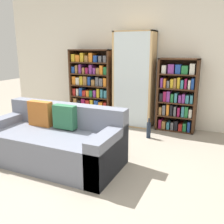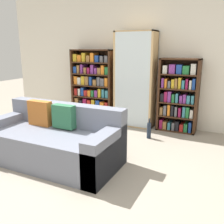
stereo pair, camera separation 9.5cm
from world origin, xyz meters
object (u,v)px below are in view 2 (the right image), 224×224
Objects in this scene: couch at (53,141)px; bookshelf_right at (178,96)px; display_cabinet at (135,80)px; wine_bottle at (149,130)px; bookshelf_left at (93,86)px.

bookshelf_right is (1.26, 2.07, 0.37)m from couch.
display_cabinet is (0.42, 2.05, 0.64)m from couch.
display_cabinet reaches higher than bookshelf_right.
bookshelf_right reaches higher than wine_bottle.
bookshelf_left is 1.81m from bookshelf_right.
couch is 1.01× the size of display_cabinet.
display_cabinet is 0.89m from bookshelf_right.
couch is 2.19m from bookshelf_left.
couch is 2.45m from bookshelf_right.
wine_bottle is at bearing -117.90° from bookshelf_right.
display_cabinet is (0.96, -0.02, 0.19)m from bookshelf_left.
display_cabinet is 5.19× the size of wine_bottle.
wine_bottle is at bearing -23.56° from bookshelf_left.
bookshelf_right is at bearing 0.01° from bookshelf_left.
bookshelf_left is at bearing 104.84° from couch.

